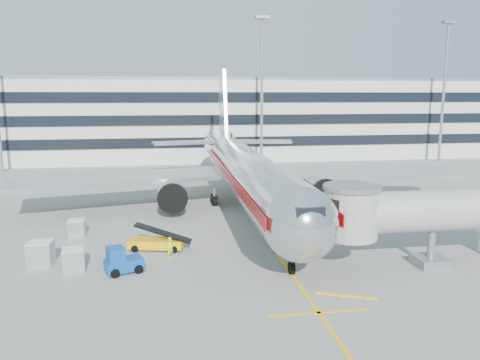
{
  "coord_description": "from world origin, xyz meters",
  "views": [
    {
      "loc": [
        -8.42,
        -38.2,
        12.42
      ],
      "look_at": [
        -1.25,
        7.38,
        4.0
      ],
      "focal_mm": 35.0,
      "sensor_mm": 36.0,
      "label": 1
    }
  ],
  "objects": [
    {
      "name": "main_jet",
      "position": [
        0.0,
        11.72,
        4.23
      ],
      "size": [
        50.95,
        48.7,
        16.06
      ],
      "color": "silver",
      "rests_on": "ground"
    },
    {
      "name": "baggage_tug",
      "position": [
        -11.81,
        -5.9,
        0.84
      ],
      "size": [
        2.93,
        2.34,
        1.94
      ],
      "color": "#0D3F98",
      "rests_on": "ground"
    },
    {
      "name": "cargo_container_front",
      "position": [
        -15.26,
        -4.78,
        0.8
      ],
      "size": [
        1.72,
        1.72,
        1.59
      ],
      "color": "#B5B8BC",
      "rests_on": "ground"
    },
    {
      "name": "light_mast_east",
      "position": [
        42.0,
        42.0,
        14.88
      ],
      "size": [
        2.4,
        1.2,
        25.45
      ],
      "color": "gray",
      "rests_on": "ground"
    },
    {
      "name": "jet_bridge",
      "position": [
        12.18,
        -8.0,
        3.87
      ],
      "size": [
        17.8,
        4.5,
        7.0
      ],
      "color": "silver",
      "rests_on": "ground"
    },
    {
      "name": "terminal",
      "position": [
        0.0,
        57.95,
        7.8
      ],
      "size": [
        150.0,
        24.25,
        15.6
      ],
      "color": "silver",
      "rests_on": "ground"
    },
    {
      "name": "belt_loader",
      "position": [
        -9.49,
        -1.16,
        0.62
      ],
      "size": [
        4.68,
        2.44,
        2.18
      ],
      "color": "#F1AE0A",
      "rests_on": "ground"
    },
    {
      "name": "cargo_container_right",
      "position": [
        -16.55,
        3.68,
        0.75
      ],
      "size": [
        1.47,
        1.47,
        1.5
      ],
      "color": "#B5B8BC",
      "rests_on": "ground"
    },
    {
      "name": "lead_in_line",
      "position": [
        0.0,
        10.0,
        0.01
      ],
      "size": [
        0.25,
        70.0,
        0.01
      ],
      "primitive_type": "cube",
      "color": "yellow",
      "rests_on": "ground"
    },
    {
      "name": "cargo_container_left",
      "position": [
        -17.83,
        -3.39,
        0.9
      ],
      "size": [
        1.73,
        1.73,
        1.8
      ],
      "color": "#B5B8BC",
      "rests_on": "ground"
    },
    {
      "name": "ground",
      "position": [
        0.0,
        0.0,
        0.0
      ],
      "size": [
        180.0,
        180.0,
        0.0
      ],
      "primitive_type": "plane",
      "color": "gray",
      "rests_on": "ground"
    },
    {
      "name": "ramp_worker",
      "position": [
        -8.36,
        -3.44,
        0.84
      ],
      "size": [
        0.72,
        0.72,
        1.69
      ],
      "primitive_type": "imported",
      "rotation": [
        0.0,
        0.0,
        0.79
      ],
      "color": "#B5F419",
      "rests_on": "ground"
    },
    {
      "name": "light_mast_centre",
      "position": [
        8.0,
        42.0,
        14.88
      ],
      "size": [
        2.4,
        1.2,
        25.45
      ],
      "color": "gray",
      "rests_on": "ground"
    },
    {
      "name": "stop_bar",
      "position": [
        0.0,
        -14.0,
        0.01
      ],
      "size": [
        6.0,
        0.25,
        0.01
      ],
      "primitive_type": "cube",
      "color": "yellow",
      "rests_on": "ground"
    }
  ]
}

